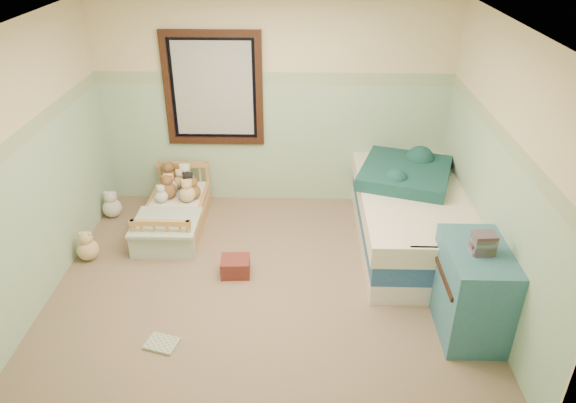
{
  "coord_description": "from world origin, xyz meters",
  "views": [
    {
      "loc": [
        0.34,
        -4.32,
        3.32
      ],
      "look_at": [
        0.21,
        0.35,
        0.74
      ],
      "focal_mm": 33.33,
      "sensor_mm": 36.0,
      "label": 1
    }
  ],
  "objects_px": {
    "plush_floor_cream": "(112,208)",
    "twin_bed_frame": "(408,234)",
    "dresser": "(472,290)",
    "floor_book": "(162,344)",
    "plush_floor_tan": "(88,250)",
    "toddler_bed_frame": "(176,220)",
    "red_pillow": "(235,266)"
  },
  "relations": [
    {
      "from": "toddler_bed_frame",
      "to": "floor_book",
      "type": "bearing_deg",
      "value": -81.62
    },
    {
      "from": "dresser",
      "to": "red_pillow",
      "type": "height_order",
      "value": "dresser"
    },
    {
      "from": "plush_floor_cream",
      "to": "twin_bed_frame",
      "type": "relative_size",
      "value": 0.11
    },
    {
      "from": "dresser",
      "to": "red_pillow",
      "type": "xyz_separation_m",
      "value": [
        -2.15,
        0.74,
        -0.33
      ]
    },
    {
      "from": "red_pillow",
      "to": "floor_book",
      "type": "xyz_separation_m",
      "value": [
        -0.52,
        -1.04,
        -0.08
      ]
    },
    {
      "from": "twin_bed_frame",
      "to": "dresser",
      "type": "bearing_deg",
      "value": -78.43
    },
    {
      "from": "plush_floor_cream",
      "to": "plush_floor_tan",
      "type": "height_order",
      "value": "same"
    },
    {
      "from": "plush_floor_cream",
      "to": "dresser",
      "type": "bearing_deg",
      "value": -26.31
    },
    {
      "from": "toddler_bed_frame",
      "to": "red_pillow",
      "type": "bearing_deg",
      "value": -48.34
    },
    {
      "from": "plush_floor_cream",
      "to": "twin_bed_frame",
      "type": "bearing_deg",
      "value": -8.17
    },
    {
      "from": "plush_floor_tan",
      "to": "dresser",
      "type": "xyz_separation_m",
      "value": [
        3.75,
        -0.96,
        0.3
      ]
    },
    {
      "from": "plush_floor_tan",
      "to": "floor_book",
      "type": "height_order",
      "value": "plush_floor_tan"
    },
    {
      "from": "twin_bed_frame",
      "to": "dresser",
      "type": "distance_m",
      "value": 1.43
    },
    {
      "from": "floor_book",
      "to": "dresser",
      "type": "bearing_deg",
      "value": 22.24
    },
    {
      "from": "plush_floor_tan",
      "to": "dresser",
      "type": "height_order",
      "value": "dresser"
    },
    {
      "from": "plush_floor_cream",
      "to": "toddler_bed_frame",
      "type": "bearing_deg",
      "value": -14.97
    },
    {
      "from": "dresser",
      "to": "red_pillow",
      "type": "relative_size",
      "value": 2.85
    },
    {
      "from": "twin_bed_frame",
      "to": "floor_book",
      "type": "distance_m",
      "value": 2.92
    },
    {
      "from": "red_pillow",
      "to": "twin_bed_frame",
      "type": "bearing_deg",
      "value": 18.56
    },
    {
      "from": "twin_bed_frame",
      "to": "floor_book",
      "type": "xyz_separation_m",
      "value": [
        -2.4,
        -1.67,
        -0.1
      ]
    },
    {
      "from": "toddler_bed_frame",
      "to": "twin_bed_frame",
      "type": "distance_m",
      "value": 2.7
    },
    {
      "from": "plush_floor_cream",
      "to": "dresser",
      "type": "height_order",
      "value": "dresser"
    },
    {
      "from": "twin_bed_frame",
      "to": "toddler_bed_frame",
      "type": "bearing_deg",
      "value": 173.97
    },
    {
      "from": "red_pillow",
      "to": "floor_book",
      "type": "relative_size",
      "value": 1.08
    },
    {
      "from": "dresser",
      "to": "floor_book",
      "type": "bearing_deg",
      "value": -173.61
    },
    {
      "from": "plush_floor_tan",
      "to": "floor_book",
      "type": "bearing_deg",
      "value": -49.5
    },
    {
      "from": "red_pillow",
      "to": "plush_floor_tan",
      "type": "bearing_deg",
      "value": 172.0
    },
    {
      "from": "toddler_bed_frame",
      "to": "floor_book",
      "type": "xyz_separation_m",
      "value": [
        0.29,
        -1.95,
        -0.07
      ]
    },
    {
      "from": "red_pillow",
      "to": "plush_floor_cream",
      "type": "bearing_deg",
      "value": 145.24
    },
    {
      "from": "toddler_bed_frame",
      "to": "red_pillow",
      "type": "relative_size",
      "value": 4.45
    },
    {
      "from": "plush_floor_tan",
      "to": "twin_bed_frame",
      "type": "relative_size",
      "value": 0.1
    },
    {
      "from": "red_pillow",
      "to": "floor_book",
      "type": "bearing_deg",
      "value": -116.79
    }
  ]
}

